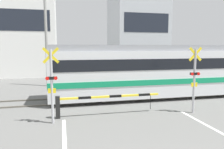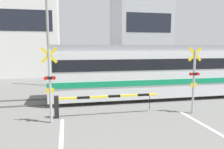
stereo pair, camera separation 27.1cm
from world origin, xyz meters
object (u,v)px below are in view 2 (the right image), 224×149
at_px(pedestrian, 88,72).
at_px(crossing_signal_right, 194,77).
at_px(crossing_barrier_far, 123,79).
at_px(crossing_signal_left, 50,82).
at_px(crossing_barrier_near, 89,101).
at_px(commuter_train, 167,69).

bearing_deg(pedestrian, crossing_signal_right, -68.99).
bearing_deg(crossing_signal_right, crossing_barrier_far, 103.67).
relative_size(crossing_signal_left, crossing_signal_right, 1.00).
relative_size(crossing_barrier_far, crossing_signal_right, 1.55).
bearing_deg(crossing_barrier_far, crossing_barrier_near, -117.47).
distance_m(commuter_train, pedestrian, 8.24).
relative_size(crossing_barrier_near, crossing_signal_right, 1.55).
xyz_separation_m(crossing_barrier_near, crossing_signal_left, (-1.70, -0.62, 1.05)).
bearing_deg(pedestrian, crossing_barrier_far, -56.66).
height_order(crossing_barrier_near, crossing_barrier_far, same).
distance_m(crossing_signal_left, pedestrian, 10.92).
xyz_separation_m(commuter_train, pedestrian, (-4.48, 6.87, -0.86)).
bearing_deg(crossing_signal_left, crossing_signal_right, 0.00).
distance_m(crossing_barrier_far, crossing_signal_right, 7.25).
height_order(crossing_barrier_far, crossing_signal_right, crossing_signal_right).
bearing_deg(crossing_barrier_far, crossing_signal_left, -125.64).
bearing_deg(crossing_signal_right, crossing_signal_left, 180.00).
bearing_deg(crossing_barrier_near, crossing_barrier_far, 62.53).
height_order(crossing_barrier_far, pedestrian, pedestrian).
bearing_deg(commuter_train, crossing_barrier_far, 122.85).
distance_m(crossing_barrier_near, crossing_signal_left, 2.09).
bearing_deg(commuter_train, crossing_barrier_near, -150.42).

